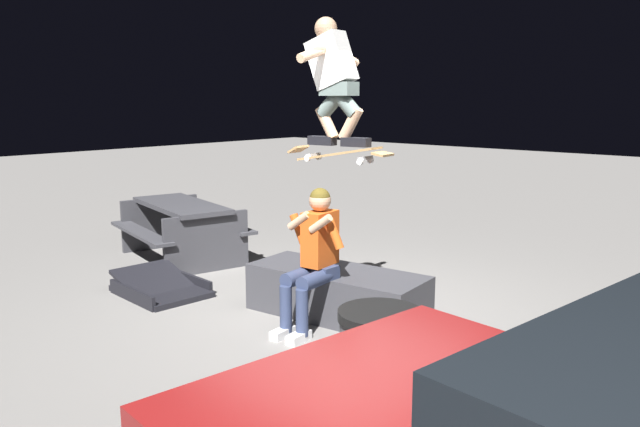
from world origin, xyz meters
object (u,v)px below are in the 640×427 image
trash_bin (379,373)px  kicker_ramp (161,289)px  skateboard (339,154)px  skater_airborne (334,76)px  picnic_table_back (182,222)px  ledge_box_main (337,293)px  person_sitting_on_ledge (313,253)px

trash_bin → kicker_ramp: bearing=-12.3°
skateboard → trash_bin: (-1.46, 1.33, -1.19)m
skateboard → skater_airborne: skater_airborne is taller
picnic_table_back → trash_bin: size_ratio=2.40×
skateboard → ledge_box_main: bearing=-47.5°
picnic_table_back → skater_airborne: bearing=170.5°
person_sitting_on_ledge → trash_bin: bearing=144.7°
trash_bin → picnic_table_back: bearing=-21.9°
trash_bin → skater_airborne: bearing=-41.1°
ledge_box_main → picnic_table_back: bearing=-6.4°
picnic_table_back → skateboard: bearing=170.8°
person_sitting_on_ledge → skateboard: 0.92m
skateboard → trash_bin: size_ratio=1.26×
ledge_box_main → skater_airborne: bearing=119.5°
ledge_box_main → skateboard: 1.39m
ledge_box_main → skater_airborne: size_ratio=1.56×
skateboard → trash_bin: skateboard is taller
skateboard → kicker_ramp: bearing=15.5°
skater_airborne → kicker_ramp: (1.98, 0.56, -2.24)m
skater_airborne → trash_bin: size_ratio=1.37×
person_sitting_on_ledge → kicker_ramp: size_ratio=1.22×
ledge_box_main → trash_bin: trash_bin is taller
person_sitting_on_ledge → skater_airborne: bearing=-103.3°
ledge_box_main → picnic_table_back: (2.95, -0.33, 0.27)m
ledge_box_main → skateboard: size_ratio=1.69×
skater_airborne → kicker_ramp: bearing=15.7°
picnic_table_back → trash_bin: bearing=158.1°
kicker_ramp → skateboard: bearing=-164.5°
ledge_box_main → skater_airborne: skater_airborne is taller
ledge_box_main → person_sitting_on_ledge: bearing=97.3°
ledge_box_main → kicker_ramp: (1.88, 0.73, -0.18)m
kicker_ramp → trash_bin: 3.59m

